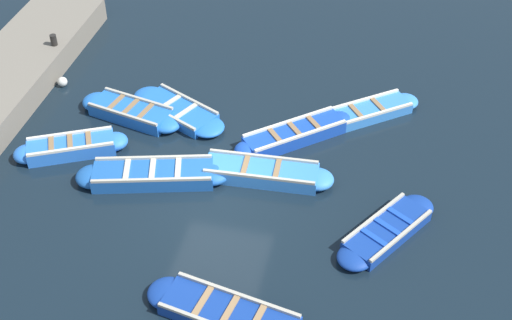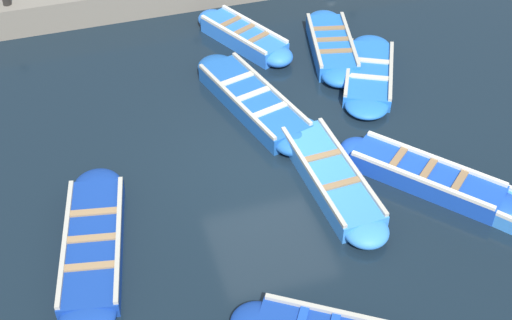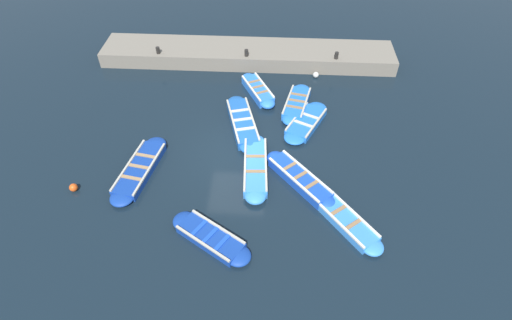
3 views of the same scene
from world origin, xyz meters
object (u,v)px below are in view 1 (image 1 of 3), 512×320
Objects in this scene: boat_outer_left at (261,173)px; boat_outer_right at (229,315)px; boat_mid_row at (387,231)px; boat_stern_in at (153,175)px; bollard_north at (54,40)px; boat_alongside at (367,112)px; buoy_orange_near at (62,82)px; boat_bow_out at (131,112)px; boat_broadside at (178,111)px; boat_tucked at (71,147)px; boat_far_corner at (294,135)px.

boat_outer_left is 0.96× the size of boat_outer_right.
boat_outer_left reaches higher than boat_mid_row.
bollard_north is at bearing -43.16° from boat_stern_in.
boat_alongside is 8.09m from boat_outer_right.
boat_stern_in is at bearing 136.84° from bollard_north.
buoy_orange_near is at bearing -39.83° from boat_stern_in.
buoy_orange_near is (-0.61, 1.00, -0.80)m from bollard_north.
boat_bow_out is at bearing -21.83° from boat_outer_left.
boat_tucked is at bearing 45.13° from boat_broadside.
boat_stern_in is 6.11m from boat_mid_row.
boat_far_corner reaches higher than boat_outer_left.
bollard_north is (7.45, -3.72, 0.76)m from boat_outer_left.
boat_stern_in is (-2.53, 0.54, -0.01)m from boat_tucked.
boat_stern_in is (-0.25, 2.83, 0.04)m from boat_broadside.
boat_far_corner is (-5.78, -1.93, -0.01)m from boat_tucked.
boat_alongside reaches higher than boat_mid_row.
boat_mid_row is at bearing 102.22° from boat_alongside.
boat_mid_row is 10.55× the size of buoy_orange_near.
boat_tucked is at bearing -38.06° from boat_outer_right.
boat_bow_out reaches higher than boat_mid_row.
boat_outer_right is at bearing 141.94° from boat_tucked.
boat_alongside is at bearing -125.96° from boat_outer_left.
boat_outer_right is (-3.30, 6.65, 0.00)m from boat_broadside.
boat_outer_right is at bearing 88.15° from boat_far_corner.
boat_bow_out is 3.88m from bollard_north.
bollard_north is (3.22, -2.03, 0.76)m from boat_bow_out.
boat_mid_row is at bearing -133.13° from boat_outer_right.
boat_far_corner is at bearing -142.82° from boat_stern_in.
boat_mid_row is 4.17m from boat_far_corner.
bollard_north reaches higher than boat_outer_right.
boat_stern_in reaches higher than boat_bow_out.
boat_far_corner is (2.83, -3.06, 0.05)m from boat_mid_row.
boat_stern_in is 4.08m from boat_far_corner.
boat_stern_in reaches higher than boat_mid_row.
buoy_orange_near is (6.84, -2.72, -0.04)m from boat_outer_left.
boat_far_corner is at bearing -179.46° from boat_bow_out.
boat_tucked reaches higher than boat_alongside.
boat_bow_out is at bearing 158.49° from buoy_orange_near.
boat_outer_left is 7.37m from buoy_orange_near.
boat_outer_left is 12.80× the size of buoy_orange_near.
boat_stern_in is at bearing 95.00° from boat_broadside.
boat_tucked is at bearing 24.51° from boat_alongside.
buoy_orange_near is at bearing -21.51° from boat_bow_out.
boat_tucked is 4.56m from bollard_north.
bollard_north reaches higher than boat_stern_in.
boat_alongside is 9.00× the size of bollard_north.
boat_broadside is 0.85× the size of boat_outer_right.
boat_mid_row is at bearing 172.51° from boat_tucked.
boat_tucked is 8.36m from boat_alongside.
boat_stern_in reaches higher than buoy_orange_near.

